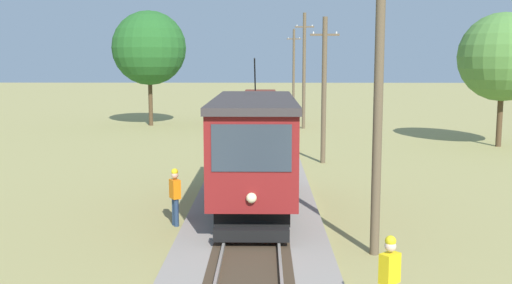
{
  "coord_description": "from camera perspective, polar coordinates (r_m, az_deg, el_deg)",
  "views": [
    {
      "loc": [
        0.34,
        -1.95,
        5.05
      ],
      "look_at": [
        0.01,
        21.19,
        1.85
      ],
      "focal_mm": 41.96,
      "sensor_mm": 36.0,
      "label": 1
    }
  ],
  "objects": [
    {
      "name": "utility_pole_mid",
      "position": [
        29.24,
        6.5,
        5.04
      ],
      "size": [
        1.4,
        0.33,
        7.08
      ],
      "color": "brown",
      "rests_on": "ground"
    },
    {
      "name": "red_tram",
      "position": [
        19.58,
        -0.17,
        -0.53
      ],
      "size": [
        2.6,
        8.54,
        4.79
      ],
      "color": "maroon",
      "rests_on": "rail_right"
    },
    {
      "name": "tree_left_near",
      "position": [
        37.49,
        22.49,
        7.49
      ],
      "size": [
        5.1,
        5.1,
        7.75
      ],
      "color": "#4C3823",
      "rests_on": "ground"
    },
    {
      "name": "utility_pole_far",
      "position": [
        44.07,
        4.6,
        6.86
      ],
      "size": [
        1.4,
        0.25,
        8.41
      ],
      "color": "brown",
      "rests_on": "ground"
    },
    {
      "name": "utility_pole_distant",
      "position": [
        59.68,
        3.61,
        6.95
      ],
      "size": [
        1.4,
        0.37,
        8.03
      ],
      "color": "brown",
      "rests_on": "ground"
    },
    {
      "name": "utility_pole_near_tram",
      "position": [
        15.47,
        11.6,
        4.72
      ],
      "size": [
        1.4,
        0.3,
        8.3
      ],
      "color": "brown",
      "rests_on": "ground"
    },
    {
      "name": "freight_car",
      "position": [
        46.6,
        0.4,
        3.56
      ],
      "size": [
        2.4,
        5.2,
        2.31
      ],
      "color": "maroon",
      "rests_on": "rail_right"
    },
    {
      "name": "track_worker",
      "position": [
        11.85,
        12.6,
        -12.41
      ],
      "size": [
        0.44,
        0.43,
        1.78
      ],
      "rotation": [
        0.0,
        0.0,
        -0.85
      ],
      "color": "black",
      "rests_on": "ground"
    },
    {
      "name": "tree_right_near",
      "position": [
        46.66,
        -10.14,
        8.81
      ],
      "size": [
        5.62,
        5.62,
        8.74
      ],
      "color": "#4C3823",
      "rests_on": "ground"
    },
    {
      "name": "second_worker",
      "position": [
        18.43,
        -7.72,
        -4.96
      ],
      "size": [
        0.4,
        0.45,
        1.78
      ],
      "rotation": [
        0.0,
        0.0,
        0.52
      ],
      "color": "navy",
      "rests_on": "ground"
    }
  ]
}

